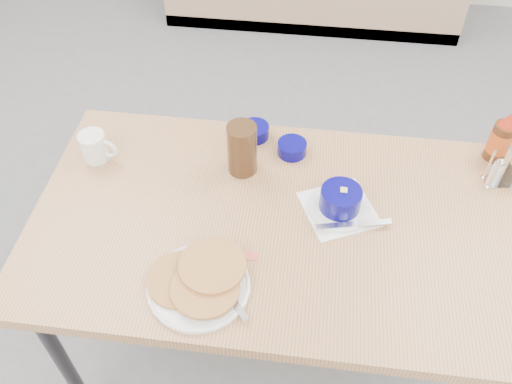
# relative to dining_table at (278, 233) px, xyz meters

# --- Properties ---
(dining_table) EXTENTS (1.40, 0.80, 0.76)m
(dining_table) POSITION_rel_dining_table_xyz_m (0.00, 0.00, 0.00)
(dining_table) COLOR tan
(dining_table) RESTS_ON ground
(pancake_plate) EXTENTS (0.27, 0.26, 0.05)m
(pancake_plate) POSITION_rel_dining_table_xyz_m (-0.18, -0.24, 0.08)
(pancake_plate) COLOR white
(pancake_plate) RESTS_ON dining_table
(coffee_mug) EXTENTS (0.12, 0.08, 0.09)m
(coffee_mug) POSITION_rel_dining_table_xyz_m (-0.58, 0.18, 0.11)
(coffee_mug) COLOR white
(coffee_mug) RESTS_ON dining_table
(grits_setting) EXTENTS (0.27, 0.25, 0.08)m
(grits_setting) POSITION_rel_dining_table_xyz_m (0.17, 0.06, 0.10)
(grits_setting) COLOR white
(grits_setting) RESTS_ON dining_table
(creamer_bowl) EXTENTS (0.09, 0.09, 0.04)m
(creamer_bowl) POSITION_rel_dining_table_xyz_m (-0.11, 0.34, 0.08)
(creamer_bowl) COLOR #060463
(creamer_bowl) RESTS_ON dining_table
(butter_bowl) EXTENTS (0.09, 0.09, 0.04)m
(butter_bowl) POSITION_rel_dining_table_xyz_m (0.01, 0.28, 0.08)
(butter_bowl) COLOR #060463
(butter_bowl) RESTS_ON dining_table
(amber_tumbler) EXTENTS (0.11, 0.11, 0.17)m
(amber_tumbler) POSITION_rel_dining_table_xyz_m (-0.13, 0.19, 0.15)
(amber_tumbler) COLOR #3B2412
(amber_tumbler) RESTS_ON dining_table
(condiment_caddy) EXTENTS (0.10, 0.07, 0.11)m
(condiment_caddy) POSITION_rel_dining_table_xyz_m (0.64, 0.23, 0.10)
(condiment_caddy) COLOR silver
(condiment_caddy) RESTS_ON dining_table
(syrup_bottle) EXTENTS (0.07, 0.07, 0.17)m
(syrup_bottle) POSITION_rel_dining_table_xyz_m (0.64, 0.34, 0.14)
(syrup_bottle) COLOR #47230F
(syrup_bottle) RESTS_ON dining_table
(sugar_wrapper) EXTENTS (0.04, 0.03, 0.00)m
(sugar_wrapper) POSITION_rel_dining_table_xyz_m (-0.06, -0.13, 0.06)
(sugar_wrapper) COLOR #DA5448
(sugar_wrapper) RESTS_ON dining_table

